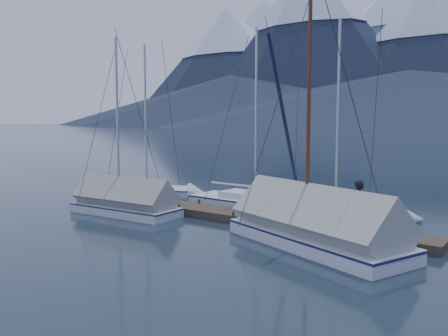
{
  "coord_description": "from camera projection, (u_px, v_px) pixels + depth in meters",
  "views": [
    {
      "loc": [
        12.18,
        -14.27,
        4.26
      ],
      "look_at": [
        0.0,
        2.0,
        2.2
      ],
      "focal_mm": 38.0,
      "sensor_mm": 36.0,
      "label": 1
    }
  ],
  "objects": [
    {
      "name": "ground",
      "position": [
        194.0,
        226.0,
        19.06
      ],
      "size": [
        1000.0,
        1000.0,
        0.0
      ],
      "primitive_type": "plane",
      "color": "black",
      "rests_on": "ground"
    },
    {
      "name": "dock",
      "position": [
        224.0,
        216.0,
        20.64
      ],
      "size": [
        18.0,
        1.5,
        0.54
      ],
      "color": "#382D23",
      "rests_on": "ground"
    },
    {
      "name": "mooring_posts",
      "position": [
        215.0,
        209.0,
        20.91
      ],
      "size": [
        15.12,
        1.52,
        0.35
      ],
      "color": "#382D23",
      "rests_on": "ground"
    },
    {
      "name": "sailboat_open_left",
      "position": [
        155.0,
        192.0,
        26.95
      ],
      "size": [
        7.19,
        4.8,
        9.29
      ],
      "color": "silver",
      "rests_on": "ground"
    },
    {
      "name": "sailboat_open_mid",
      "position": [
        264.0,
        206.0,
        22.53
      ],
      "size": [
        7.21,
        3.06,
        9.43
      ],
      "color": "white",
      "rests_on": "ground"
    },
    {
      "name": "sailboat_open_right",
      "position": [
        347.0,
        215.0,
        20.41
      ],
      "size": [
        7.24,
        4.77,
        9.33
      ],
      "color": "silver",
      "rests_on": "ground"
    },
    {
      "name": "sailboat_covered_near",
      "position": [
        303.0,
        229.0,
        16.43
      ],
      "size": [
        8.2,
        4.92,
        10.21
      ],
      "color": "white",
      "rests_on": "ground"
    },
    {
      "name": "sailboat_covered_far",
      "position": [
        117.0,
        204.0,
        21.7
      ],
      "size": [
        6.31,
        2.64,
        8.71
      ],
      "color": "silver",
      "rests_on": "ground"
    },
    {
      "name": "person",
      "position": [
        360.0,
        206.0,
        16.74
      ],
      "size": [
        0.65,
        0.77,
        1.81
      ],
      "primitive_type": "imported",
      "rotation": [
        0.0,
        0.0,
        1.95
      ],
      "color": "black",
      "rests_on": "dock"
    }
  ]
}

